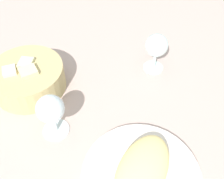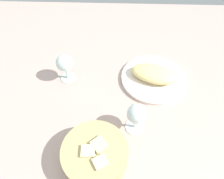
{
  "view_description": "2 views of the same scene",
  "coord_description": "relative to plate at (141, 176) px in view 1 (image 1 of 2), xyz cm",
  "views": [
    {
      "loc": [
        -38.6,
        -10.82,
        54.37
      ],
      "look_at": [
        5.89,
        -2.43,
        3.61
      ],
      "focal_mm": 41.94,
      "sensor_mm": 36.0,
      "label": 1
    },
    {
      "loc": [
        0.22,
        43.45,
        64.99
      ],
      "look_at": [
        1.84,
        -3.23,
        4.78
      ],
      "focal_mm": 33.65,
      "sensor_mm": 36.0,
      "label": 2
    }
  ],
  "objects": [
    {
      "name": "wine_glass_far",
      "position": [
        8.01,
        21.69,
        7.11
      ],
      "size": [
        6.48,
        6.48,
        11.82
      ],
      "color": "silver",
      "rests_on": "ground_plane"
    },
    {
      "name": "omelette",
      "position": [
        0.0,
        0.0,
        2.87
      ],
      "size": [
        19.89,
        14.49,
        4.35
      ],
      "primitive_type": "ellipsoid",
      "rotation": [
        0.0,
        0.0,
        -0.29
      ],
      "color": "#F3D887",
      "rests_on": "plate"
    },
    {
      "name": "plate",
      "position": [
        0.0,
        0.0,
        0.0
      ],
      "size": [
        25.47,
        25.47,
        1.4
      ],
      "primitive_type": "cylinder",
      "color": "silver",
      "rests_on": "ground_plane"
    },
    {
      "name": "ground_plane",
      "position": [
        14.6,
        12.6,
        -1.7
      ],
      "size": [
        140.0,
        140.0,
        2.0
      ],
      "primitive_type": "cube",
      "color": "#BA9F94"
    },
    {
      "name": "bread_basket",
      "position": [
        20.4,
        33.34,
        2.99
      ],
      "size": [
        19.66,
        19.66,
        8.12
      ],
      "color": "tan",
      "rests_on": "ground_plane"
    },
    {
      "name": "wine_glass_near",
      "position": [
        34.55,
        0.24,
        7.24
      ],
      "size": [
        6.47,
        6.47,
        11.86
      ],
      "color": "silver",
      "rests_on": "ground_plane"
    }
  ]
}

